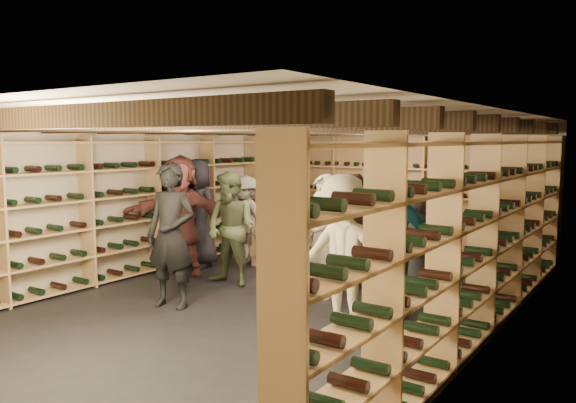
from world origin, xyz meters
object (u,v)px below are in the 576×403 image
(crate_stack_right, at_px, (408,254))
(person_10, at_px, (282,237))
(crate_loose, at_px, (445,267))
(person_5, at_px, (180,215))
(crate_stack_left, at_px, (268,245))
(person_0, at_px, (196,213))
(person_1, at_px, (171,236))
(person_12, at_px, (412,239))
(person_2, at_px, (231,229))
(person_8, at_px, (355,232))
(person_4, at_px, (393,244))
(person_9, at_px, (245,219))
(person_3, at_px, (342,255))
(person_7, at_px, (324,236))

(crate_stack_right, xyz_separation_m, person_10, (-0.62, -2.80, 0.64))
(crate_loose, relative_size, person_5, 0.27)
(crate_stack_left, height_order, person_0, person_0)
(person_10, bearing_deg, person_1, -103.08)
(crate_stack_left, height_order, person_12, person_12)
(crate_loose, distance_m, person_2, 3.46)
(person_8, bearing_deg, person_10, -137.37)
(person_5, bearing_deg, person_0, 83.55)
(person_2, xyz_separation_m, person_5, (-1.08, 0.06, 0.11))
(person_4, xyz_separation_m, person_12, (-0.11, 0.86, -0.07))
(person_1, bearing_deg, person_10, 39.54)
(person_0, distance_m, person_10, 2.28)
(person_5, xyz_separation_m, person_9, (0.25, 1.28, -0.19))
(person_5, height_order, person_9, person_5)
(crate_stack_right, bearing_deg, person_10, -102.45)
(person_5, bearing_deg, person_10, -27.07)
(crate_loose, xyz_separation_m, person_9, (-3.11, -1.16, 0.66))
(crate_stack_left, height_order, person_5, person_5)
(crate_stack_right, height_order, person_4, person_4)
(crate_stack_left, distance_m, person_12, 2.75)
(person_3, bearing_deg, person_7, 126.02)
(person_9, height_order, person_10, person_10)
(person_10, bearing_deg, person_3, -7.63)
(person_4, height_order, person_12, person_4)
(crate_stack_left, xyz_separation_m, person_10, (1.28, -1.41, 0.47))
(person_3, bearing_deg, person_1, -174.21)
(person_3, height_order, person_4, person_3)
(person_8, height_order, person_10, person_8)
(person_4, bearing_deg, person_1, -156.85)
(person_0, distance_m, person_7, 2.67)
(crate_stack_right, bearing_deg, person_0, -142.64)
(person_5, bearing_deg, person_8, -8.77)
(crate_loose, xyz_separation_m, person_8, (-0.69, -1.75, 0.73))
(person_1, xyz_separation_m, person_7, (1.32, 1.47, -0.09))
(crate_stack_right, relative_size, person_8, 0.33)
(crate_loose, relative_size, person_12, 0.32)
(person_3, relative_size, person_10, 1.06)
(person_7, distance_m, person_8, 0.55)
(person_3, xyz_separation_m, person_8, (-0.73, 1.66, -0.04))
(person_0, distance_m, person_2, 1.37)
(person_3, bearing_deg, crate_loose, 87.90)
(crate_stack_left, bearing_deg, person_1, -80.90)
(crate_loose, bearing_deg, person_0, -151.41)
(crate_stack_right, xyz_separation_m, person_2, (-1.57, -2.72, 0.65))
(person_3, relative_size, person_5, 0.93)
(crate_loose, height_order, person_3, person_3)
(person_3, bearing_deg, person_2, 155.98)
(person_9, xyz_separation_m, person_10, (1.77, -1.41, 0.07))
(crate_stack_right, relative_size, person_0, 0.31)
(crate_loose, distance_m, person_5, 4.24)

